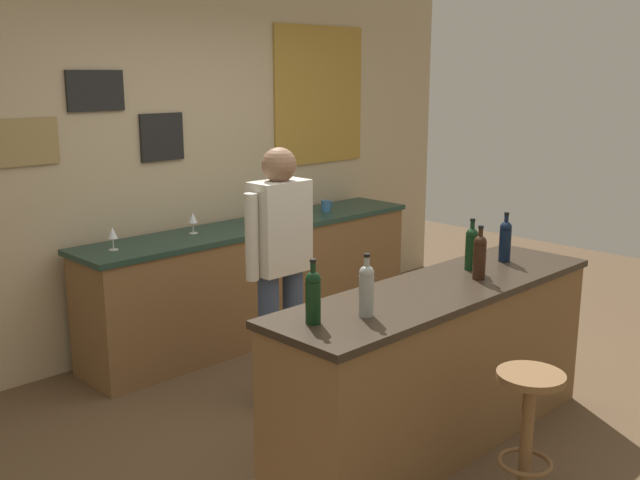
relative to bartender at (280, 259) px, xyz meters
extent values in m
plane|color=brown|center=(0.28, -0.59, -0.94)|extent=(10.00, 10.00, 0.00)
cube|color=tan|center=(0.28, 1.44, 0.46)|extent=(6.00, 0.06, 2.80)
cube|color=#997F4C|center=(-0.92, 1.39, 0.68)|extent=(0.42, 0.02, 0.30)
cube|color=black|center=(-0.42, 1.39, 0.99)|extent=(0.41, 0.02, 0.27)
cube|color=black|center=(0.08, 1.39, 0.65)|extent=(0.35, 0.02, 0.35)
cube|color=#A87F33|center=(1.70, 1.39, 0.91)|extent=(1.04, 0.02, 1.18)
cube|color=brown|center=(0.28, -0.99, -0.50)|extent=(2.17, 0.57, 0.88)
cube|color=#2D2319|center=(0.28, -0.99, -0.04)|extent=(2.22, 0.60, 0.04)
cube|color=brown|center=(0.68, 1.06, -0.51)|extent=(2.90, 0.53, 0.86)
cube|color=#1E382D|center=(0.68, 1.06, -0.06)|extent=(2.96, 0.56, 0.04)
cylinder|color=#384766|center=(0.10, 0.00, -0.51)|extent=(0.13, 0.13, 0.86)
cylinder|color=#384766|center=(-0.10, 0.00, -0.51)|extent=(0.13, 0.13, 0.86)
cube|color=beige|center=(0.00, 0.00, 0.20)|extent=(0.36, 0.20, 0.56)
sphere|color=brown|center=(0.00, 0.00, 0.58)|extent=(0.21, 0.21, 0.21)
cylinder|color=beige|center=(0.22, 0.00, 0.17)|extent=(0.08, 0.08, 0.52)
cylinder|color=beige|center=(-0.22, 0.00, 0.17)|extent=(0.08, 0.08, 0.52)
cylinder|color=brown|center=(0.09, -1.67, -0.61)|extent=(0.06, 0.06, 0.65)
torus|color=brown|center=(0.09, -1.67, -0.72)|extent=(0.26, 0.26, 0.02)
cylinder|color=brown|center=(0.09, -1.67, -0.27)|extent=(0.32, 0.32, 0.03)
cylinder|color=black|center=(-0.62, -0.94, 0.08)|extent=(0.07, 0.07, 0.20)
sphere|color=black|center=(-0.62, -0.94, 0.20)|extent=(0.07, 0.07, 0.07)
cylinder|color=black|center=(-0.62, -0.94, 0.23)|extent=(0.03, 0.03, 0.09)
cylinder|color=black|center=(-0.62, -0.94, 0.28)|extent=(0.03, 0.03, 0.02)
cylinder|color=#999E99|center=(-0.37, -1.04, 0.08)|extent=(0.07, 0.07, 0.20)
sphere|color=#999E99|center=(-0.37, -1.04, 0.20)|extent=(0.07, 0.07, 0.07)
cylinder|color=#999E99|center=(-0.37, -1.04, 0.23)|extent=(0.03, 0.03, 0.09)
cylinder|color=black|center=(-0.37, -1.04, 0.28)|extent=(0.03, 0.03, 0.02)
cylinder|color=black|center=(0.55, -1.06, 0.08)|extent=(0.07, 0.07, 0.20)
sphere|color=black|center=(0.55, -1.06, 0.20)|extent=(0.07, 0.07, 0.07)
cylinder|color=black|center=(0.55, -1.06, 0.23)|extent=(0.03, 0.03, 0.09)
cylinder|color=black|center=(0.55, -1.06, 0.28)|extent=(0.03, 0.03, 0.02)
cylinder|color=black|center=(0.68, -0.91, 0.08)|extent=(0.07, 0.07, 0.20)
sphere|color=black|center=(0.68, -0.91, 0.20)|extent=(0.07, 0.07, 0.07)
cylinder|color=black|center=(0.68, -0.91, 0.23)|extent=(0.03, 0.03, 0.09)
cylinder|color=black|center=(0.68, -0.91, 0.28)|extent=(0.03, 0.03, 0.02)
cylinder|color=black|center=(0.99, -0.95, 0.08)|extent=(0.07, 0.07, 0.20)
sphere|color=black|center=(0.99, -0.95, 0.20)|extent=(0.07, 0.07, 0.07)
cylinder|color=black|center=(0.99, -0.95, 0.23)|extent=(0.03, 0.03, 0.09)
cylinder|color=black|center=(0.99, -0.95, 0.28)|extent=(0.03, 0.03, 0.02)
cylinder|color=silver|center=(-0.54, 1.06, -0.03)|extent=(0.06, 0.06, 0.00)
cylinder|color=silver|center=(-0.54, 1.06, 0.01)|extent=(0.01, 0.01, 0.07)
cone|color=silver|center=(-0.54, 1.06, 0.08)|extent=(0.07, 0.07, 0.08)
cylinder|color=silver|center=(0.14, 1.12, -0.03)|extent=(0.06, 0.06, 0.00)
cylinder|color=silver|center=(0.14, 1.12, 0.01)|extent=(0.01, 0.01, 0.07)
cone|color=silver|center=(0.14, 1.12, 0.08)|extent=(0.07, 0.07, 0.08)
cylinder|color=silver|center=(0.63, 1.04, -0.03)|extent=(0.06, 0.06, 0.00)
cylinder|color=silver|center=(0.63, 1.04, 0.01)|extent=(0.01, 0.01, 0.07)
cone|color=silver|center=(0.63, 1.04, 0.08)|extent=(0.07, 0.07, 0.08)
cylinder|color=silver|center=(1.27, 1.09, -0.03)|extent=(0.06, 0.06, 0.00)
cylinder|color=silver|center=(1.27, 1.09, 0.01)|extent=(0.01, 0.01, 0.07)
cone|color=silver|center=(1.27, 1.09, 0.08)|extent=(0.07, 0.07, 0.08)
cylinder|color=#336699|center=(1.43, 1.05, 0.01)|extent=(0.08, 0.08, 0.09)
torus|color=#336699|center=(1.49, 1.05, 0.02)|extent=(0.06, 0.01, 0.06)
camera|label=1|loc=(-2.83, -3.24, 1.12)|focal=40.88mm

